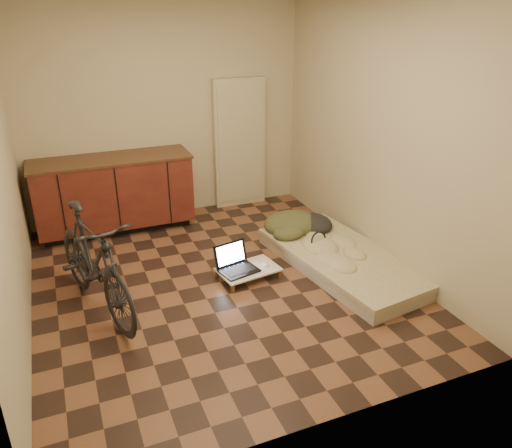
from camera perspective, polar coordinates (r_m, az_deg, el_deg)
name	(u,v)px	position (r m, az deg, el deg)	size (l,w,h in m)	color
room_shell	(216,156)	(4.52, -4.60, 7.71)	(3.50, 4.00, 2.60)	brown
cabinets	(114,193)	(6.23, -15.89, 3.38)	(1.84, 0.62, 0.91)	black
appliance_panel	(239,144)	(6.71, -1.92, 9.17)	(0.70, 0.10, 1.70)	beige
bicycle	(93,258)	(4.57, -18.11, -3.67)	(0.48, 1.64, 1.06)	black
futon	(344,260)	(5.33, 9.97, -4.09)	(1.19, 2.05, 0.17)	#B1A68D
clothing_pile	(298,217)	(5.76, 4.82, 0.80)	(0.69, 0.57, 0.27)	#404327
headphones	(319,240)	(5.37, 7.17, -1.81)	(0.23, 0.21, 0.15)	black
lap_desk	(248,270)	(5.07, -0.91, -5.24)	(0.65, 0.47, 0.10)	brown
laptop	(236,265)	(5.03, -2.29, -4.69)	(0.42, 0.40, 0.25)	black
mouse	(265,264)	(5.11, 1.09, -4.62)	(0.06, 0.10, 0.03)	white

